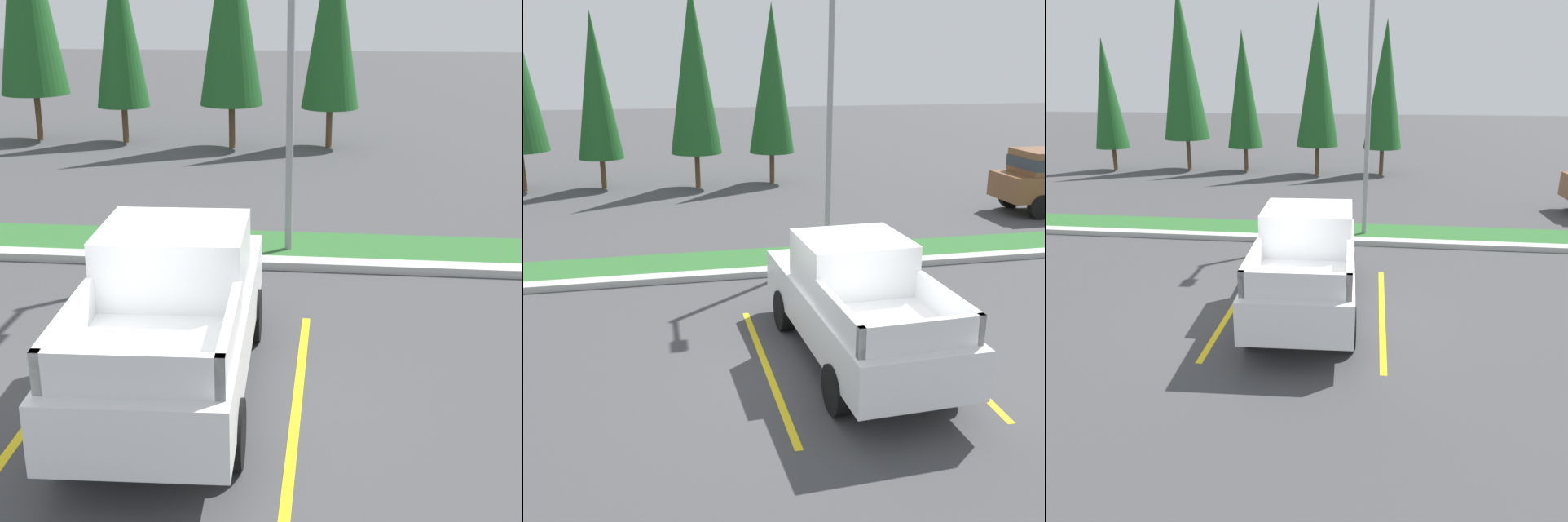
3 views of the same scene
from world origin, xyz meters
TOP-DOWN VIEW (x-y plane):
  - ground_plane at (0.00, 0.00)m, footprint 120.00×120.00m
  - parking_line_near at (-1.07, 0.30)m, footprint 0.12×4.80m
  - parking_line_far at (2.03, 0.30)m, footprint 0.12×4.80m
  - curb_strip at (0.00, 5.00)m, footprint 56.00×0.40m
  - grass_median at (0.00, 6.10)m, footprint 56.00×1.80m
  - pickup_truck_main at (0.48, 0.35)m, footprint 2.15×5.31m
  - street_light at (1.54, 5.75)m, footprint 0.24×1.49m
  - cypress_tree_center at (-4.68, 16.73)m, footprint 1.74×1.74m
  - cypress_tree_right_inner at (-0.99, 16.14)m, footprint 2.01×2.01m
  - cypress_tree_rightmost at (2.14, 16.56)m, footprint 1.84×1.84m

SIDE VIEW (x-z plane):
  - ground_plane at x=0.00m, z-range 0.00..0.00m
  - parking_line_near at x=-1.07m, z-range 0.00..0.01m
  - parking_line_far at x=2.03m, z-range 0.00..0.01m
  - grass_median at x=0.00m, z-range 0.00..0.06m
  - curb_strip at x=0.00m, z-range 0.00..0.15m
  - pickup_truck_main at x=0.48m, z-range -0.01..2.09m
  - cypress_tree_center at x=-4.68m, z-range 0.59..7.28m
  - street_light at x=1.54m, z-range 0.55..7.43m
  - cypress_tree_rightmost at x=2.14m, z-range 0.63..7.71m
  - cypress_tree_right_inner at x=-0.99m, z-range 0.69..8.41m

